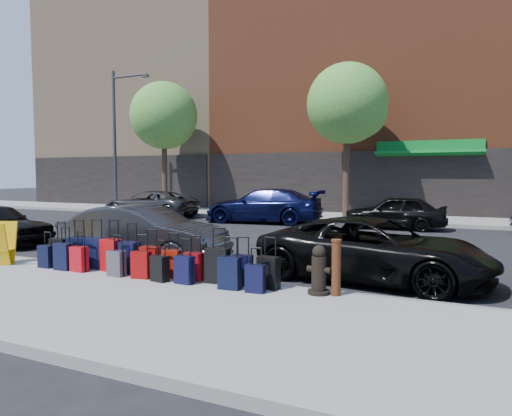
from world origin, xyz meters
The scene contains 38 objects.
ground centered at (0.00, 0.00, 0.00)m, with size 120.00×120.00×0.00m, color black.
sidewalk_near centered at (0.00, -6.50, 0.07)m, with size 60.00×4.00×0.15m, color gray.
sidewalk_far centered at (0.00, 10.00, 0.07)m, with size 60.00×4.00×0.15m, color gray.
curb_near centered at (0.00, -4.48, 0.07)m, with size 60.00×0.08×0.15m, color gray.
curb_far centered at (0.00, 7.98, 0.07)m, with size 60.00×0.08×0.15m, color gray.
building_left centered at (-16.00, 17.98, 7.98)m, with size 15.00×12.12×16.00m.
building_center centered at (0.00, 17.99, 9.98)m, with size 17.00×12.85×20.00m.
tree_left centered at (-9.86, 9.50, 5.41)m, with size 3.80×3.80×7.27m.
tree_center centered at (0.64, 9.50, 5.41)m, with size 3.80×3.80×7.27m.
streetlight centered at (-12.80, 8.80, 4.66)m, with size 2.59×0.18×8.00m.
suitcase_front_0 centered at (-2.48, -4.80, 0.45)m, with size 0.41×0.24×0.96m.
suitcase_front_1 centered at (-2.00, -4.76, 0.47)m, with size 0.45×0.28×1.03m.
suitcase_front_2 centered at (-1.49, -4.76, 0.48)m, with size 0.46×0.29×1.06m.
suitcase_front_3 centered at (-0.97, -4.83, 0.49)m, with size 0.47×0.29×1.08m.
suitcase_front_4 centered at (-0.49, -4.84, 0.48)m, with size 0.45×0.28×1.04m.
suitcase_front_5 centered at (-0.02, -4.78, 0.44)m, with size 0.40×0.24×0.92m.
suitcase_front_6 centered at (0.52, -4.79, 0.43)m, with size 0.37×0.22×0.88m.
suitcase_front_7 centered at (1.05, -4.83, 0.42)m, with size 0.36×0.20×0.86m.
suitcase_front_8 centered at (1.55, -4.82, 0.48)m, with size 0.45×0.27×1.04m.
suitcase_front_9 centered at (2.04, -4.77, 0.43)m, with size 0.39×0.24×0.89m.
suitcase_front_10 centered at (2.58, -4.82, 0.44)m, with size 0.40×0.25×0.92m.
suitcase_back_0 centered at (-2.52, -5.14, 0.39)m, with size 0.33×0.19×0.78m.
suitcase_back_1 centered at (-1.99, -5.15, 0.43)m, with size 0.39×0.23×0.91m.
suitcase_back_2 centered at (-1.56, -5.14, 0.41)m, with size 0.36×0.22×0.84m.
suitcase_back_4 centered at (-0.56, -5.15, 0.41)m, with size 0.34×0.20×0.82m.
suitcase_back_5 centered at (0.01, -5.10, 0.42)m, with size 0.39×0.26×0.85m.
suitcase_back_6 centered at (0.49, -5.17, 0.40)m, with size 0.36×0.24×0.79m.
suitcase_back_7 centered at (1.02, -5.12, 0.41)m, with size 0.36×0.23×0.83m.
suitcase_back_9 centered at (1.97, -5.12, 0.44)m, with size 0.40×0.25×0.92m.
suitcase_back_10 centered at (2.47, -5.15, 0.39)m, with size 0.34×0.22×0.77m.
fire_hydrant centered at (3.49, -4.79, 0.53)m, with size 0.42×0.37×0.83m.
bollard centered at (3.78, -4.77, 0.64)m, with size 0.17×0.17×0.94m.
display_rack centered at (-3.73, -5.32, 0.62)m, with size 0.72×0.75×0.95m.
car_near_1 centered at (-1.55, -3.07, 0.70)m, with size 1.48×4.25×1.40m, color #323234.
car_near_2 centered at (4.05, -2.80, 0.65)m, with size 2.15×4.66×1.30m, color black.
car_far_0 centered at (-8.82, 6.61, 0.68)m, with size 2.24×4.86×1.35m, color #363639.
car_far_1 centered at (-2.54, 6.58, 0.77)m, with size 2.16×5.30×1.54m, color #0B0F34.
car_far_2 centered at (3.17, 6.62, 0.67)m, with size 1.59×3.95×1.35m, color black.
Camera 1 is at (5.69, -12.11, 2.16)m, focal length 32.00 mm.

